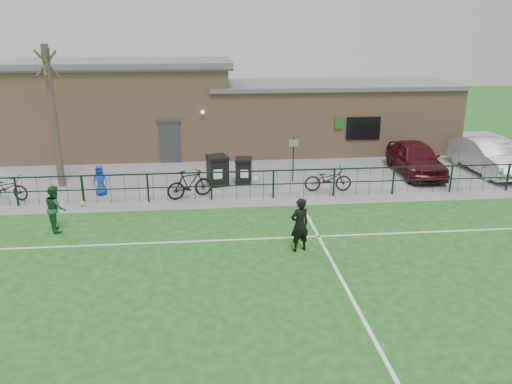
{
  "coord_description": "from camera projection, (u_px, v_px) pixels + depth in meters",
  "views": [
    {
      "loc": [
        -1.58,
        -11.04,
        6.69
      ],
      "look_at": [
        0.0,
        5.0,
        1.3
      ],
      "focal_mm": 35.0,
      "sensor_mm": 36.0,
      "label": 1
    }
  ],
  "objects": [
    {
      "name": "bicycle_e",
      "position": [
        328.0,
        179.0,
        21.02
      ],
      "size": [
        2.01,
        0.78,
        1.04
      ],
      "primitive_type": "imported",
      "rotation": [
        0.0,
        0.0,
        1.53
      ],
      "color": "black",
      "rests_on": "paving_strip"
    },
    {
      "name": "bicycle_d",
      "position": [
        190.0,
        184.0,
        20.16
      ],
      "size": [
        2.0,
        1.26,
        1.17
      ],
      "primitive_type": "imported",
      "rotation": [
        0.0,
        0.0,
        1.97
      ],
      "color": "black",
      "rests_on": "paving_strip"
    },
    {
      "name": "pitch_line_touch",
      "position": [
        249.0,
        201.0,
        20.05
      ],
      "size": [
        28.0,
        0.1,
        0.01
      ],
      "primitive_type": "cube",
      "color": "white",
      "rests_on": "ground"
    },
    {
      "name": "outfield_player",
      "position": [
        55.0,
        208.0,
        16.92
      ],
      "size": [
        0.88,
        0.96,
        1.6
      ],
      "primitive_type": "imported",
      "rotation": [
        0.0,
        0.0,
        2.0
      ],
      "color": "#185528",
      "rests_on": "ground"
    },
    {
      "name": "wheelie_bin_right",
      "position": [
        244.0,
        171.0,
        22.15
      ],
      "size": [
        0.78,
        0.86,
        1.04
      ],
      "primitive_type": "cube",
      "rotation": [
        0.0,
        0.0,
        -0.12
      ],
      "color": "black",
      "rests_on": "paving_strip"
    },
    {
      "name": "car_silver",
      "position": [
        488.0,
        156.0,
        23.63
      ],
      "size": [
        1.8,
        4.82,
        1.57
      ],
      "primitive_type": "imported",
      "rotation": [
        0.0,
        0.0,
        0.03
      ],
      "color": "#B5B8BE",
      "rests_on": "paving_strip"
    },
    {
      "name": "goalkeeper_kick",
      "position": [
        299.0,
        224.0,
        15.39
      ],
      "size": [
        1.59,
        3.11,
        1.73
      ],
      "color": "black",
      "rests_on": "ground"
    },
    {
      "name": "sign_post",
      "position": [
        293.0,
        159.0,
        22.22
      ],
      "size": [
        0.08,
        0.08,
        2.0
      ],
      "primitive_type": "cylinder",
      "rotation": [
        0.0,
        0.0,
        -0.31
      ],
      "color": "black",
      "rests_on": "paving_strip"
    },
    {
      "name": "bicycle_c",
      "position": [
        7.0,
        187.0,
        20.01
      ],
      "size": [
        2.02,
        1.24,
        1.0
      ],
      "primitive_type": "imported",
      "rotation": [
        0.0,
        0.0,
        1.24
      ],
      "color": "black",
      "rests_on": "paving_strip"
    },
    {
      "name": "ball_ground",
      "position": [
        82.0,
        204.0,
        19.37
      ],
      "size": [
        0.23,
        0.23,
        0.23
      ],
      "primitive_type": "sphere",
      "color": "silver",
      "rests_on": "ground"
    },
    {
      "name": "ground",
      "position": [
        275.0,
        302.0,
        12.69
      ],
      "size": [
        90.0,
        90.0,
        0.0
      ],
      "primitive_type": "plane",
      "color": "#185017",
      "rests_on": "ground"
    },
    {
      "name": "pitch_line_mid",
      "position": [
        259.0,
        239.0,
        16.46
      ],
      "size": [
        28.0,
        0.1,
        0.01
      ],
      "primitive_type": "cube",
      "color": "white",
      "rests_on": "ground"
    },
    {
      "name": "perimeter_fence",
      "position": [
        249.0,
        185.0,
        20.05
      ],
      "size": [
        28.0,
        0.1,
        1.2
      ],
      "primitive_type": "cube",
      "color": "black",
      "rests_on": "ground"
    },
    {
      "name": "wheelie_bin_left",
      "position": [
        218.0,
        171.0,
        21.84
      ],
      "size": [
        0.99,
        1.07,
        1.22
      ],
      "primitive_type": "cube",
      "rotation": [
        0.0,
        0.0,
        0.23
      ],
      "color": "black",
      "rests_on": "paving_strip"
    },
    {
      "name": "bare_tree",
      "position": [
        54.0,
        118.0,
        20.91
      ],
      "size": [
        0.3,
        0.3,
        6.0
      ],
      "primitive_type": "cylinder",
      "color": "#443729",
      "rests_on": "ground"
    },
    {
      "name": "spectator_child",
      "position": [
        100.0,
        180.0,
        20.48
      ],
      "size": [
        0.67,
        0.49,
        1.26
      ],
      "primitive_type": "imported",
      "rotation": [
        0.0,
        0.0,
        -0.15
      ],
      "color": "#1342B8",
      "rests_on": "paving_strip"
    },
    {
      "name": "clubhouse",
      "position": [
        220.0,
        111.0,
        27.47
      ],
      "size": [
        24.25,
        5.4,
        4.96
      ],
      "color": "tan",
      "rests_on": "ground"
    },
    {
      "name": "car_maroon",
      "position": [
        416.0,
        158.0,
        23.36
      ],
      "size": [
        2.03,
        4.59,
        1.54
      ],
      "primitive_type": "imported",
      "rotation": [
        0.0,
        0.0,
        -0.05
      ],
      "color": "#430C14",
      "rests_on": "paving_strip"
    },
    {
      "name": "pitch_line_perp",
      "position": [
        352.0,
        298.0,
        12.87
      ],
      "size": [
        0.1,
        16.0,
        0.01
      ],
      "primitive_type": "cube",
      "color": "white",
      "rests_on": "ground"
    },
    {
      "name": "paving_strip",
      "position": [
        240.0,
        163.0,
        25.43
      ],
      "size": [
        34.0,
        13.0,
        0.02
      ],
      "primitive_type": "cube",
      "color": "gray",
      "rests_on": "ground"
    }
  ]
}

